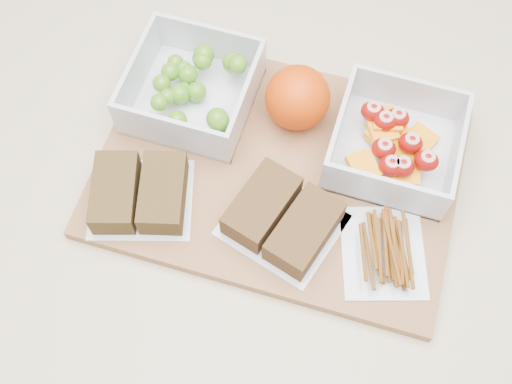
% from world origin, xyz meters
% --- Properties ---
extents(ground, '(4.00, 4.00, 0.00)m').
position_xyz_m(ground, '(0.00, 0.00, 0.00)').
color(ground, gray).
rests_on(ground, ground).
extents(counter, '(1.20, 0.90, 0.90)m').
position_xyz_m(counter, '(0.00, 0.00, 0.45)').
color(counter, beige).
rests_on(counter, ground).
extents(cutting_board, '(0.42, 0.31, 0.02)m').
position_xyz_m(cutting_board, '(0.01, 0.02, 0.91)').
color(cutting_board, '#93633C').
rests_on(cutting_board, counter).
extents(grape_container, '(0.14, 0.14, 0.06)m').
position_xyz_m(grape_container, '(-0.11, 0.09, 0.94)').
color(grape_container, silver).
rests_on(grape_container, cutting_board).
extents(fruit_container, '(0.14, 0.14, 0.06)m').
position_xyz_m(fruit_container, '(0.13, 0.08, 0.94)').
color(fruit_container, silver).
rests_on(fruit_container, cutting_board).
extents(orange, '(0.08, 0.08, 0.08)m').
position_xyz_m(orange, '(0.01, 0.10, 0.96)').
color(orange, '#D83F05').
rests_on(orange, cutting_board).
extents(sandwich_bag_left, '(0.14, 0.13, 0.04)m').
position_xyz_m(sandwich_bag_left, '(-0.13, -0.06, 0.93)').
color(sandwich_bag_left, silver).
rests_on(sandwich_bag_left, cutting_board).
extents(sandwich_bag_center, '(0.15, 0.14, 0.04)m').
position_xyz_m(sandwich_bag_center, '(0.04, -0.05, 0.93)').
color(sandwich_bag_center, silver).
rests_on(sandwich_bag_center, cutting_board).
extents(pretzel_bag, '(0.12, 0.13, 0.03)m').
position_xyz_m(pretzel_bag, '(0.15, -0.04, 0.93)').
color(pretzel_bag, silver).
rests_on(pretzel_bag, cutting_board).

